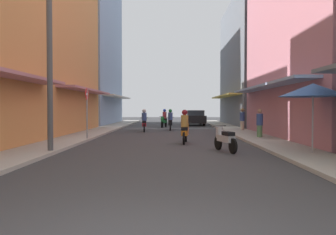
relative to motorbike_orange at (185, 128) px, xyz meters
name	(u,v)px	position (x,y,z in m)	size (l,w,h in m)	color
ground_plane	(167,137)	(-0.89, 3.62, -0.70)	(87.38, 87.38, 0.00)	#38383A
sidewalk_left	(84,136)	(-5.70, 3.62, -0.64)	(1.91, 47.72, 0.12)	#ADA89E
sidewalk_right	(251,136)	(3.92, 3.62, -0.64)	(1.91, 47.72, 0.12)	#ADA89E
building_left_mid	(35,42)	(-9.65, 6.56, 5.32)	(7.05, 10.82, 12.06)	#D88C4C
building_left_far	(83,43)	(-9.65, 18.88, 7.58)	(7.05, 12.40, 16.57)	#8CA5CC
building_right_mid	(331,29)	(7.87, 2.58, 5.19)	(7.05, 13.57, 11.79)	#B7727F
building_right_far	(261,64)	(7.87, 16.97, 5.13)	(7.05, 13.34, 11.67)	slate
motorbike_orange	(185,128)	(0.00, 0.00, 0.00)	(0.55, 1.81, 1.58)	black
motorbike_silver	(225,138)	(1.40, -3.03, -0.20)	(0.73, 1.75, 0.96)	black
motorbike_green	(164,119)	(-1.32, 13.31, 0.00)	(0.64, 1.78, 1.58)	black
motorbike_maroon	(144,122)	(-2.57, 7.99, 0.00)	(0.55, 1.81, 1.58)	black
motorbike_black	(170,121)	(-0.75, 9.60, 0.00)	(0.55, 1.81, 1.58)	black
parked_car	(195,118)	(1.52, 17.08, 0.04)	(1.97, 4.19, 1.45)	black
pedestrian_crossing	(242,118)	(4.39, 8.55, 0.24)	(0.44, 0.44, 1.67)	beige
pedestrian_far	(260,124)	(4.04, 2.22, 0.10)	(0.34, 0.34, 1.61)	#598C59
vendor_umbrella	(313,90)	(4.18, -4.31, 1.55)	(2.28, 2.28, 2.48)	#99999E
utility_pole	(50,61)	(-4.99, -3.71, 2.64)	(0.20, 1.20, 6.53)	#4C4C4F
street_sign_no_entry	(87,107)	(-4.89, 1.20, 1.01)	(0.07, 0.60, 2.65)	gray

